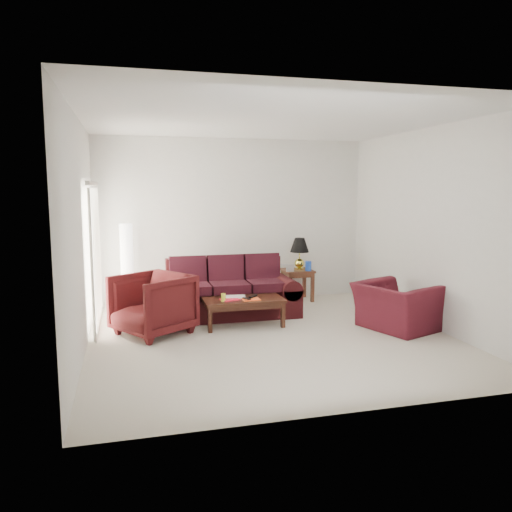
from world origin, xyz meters
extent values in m
plane|color=beige|center=(0.00, 0.00, 0.00)|extent=(5.00, 5.00, 0.00)
cube|color=silver|center=(-2.42, 1.30, 1.08)|extent=(0.10, 2.00, 2.16)
cube|color=black|center=(-0.81, 2.08, 0.70)|extent=(0.41, 0.27, 0.38)
cube|color=#BABABE|center=(0.93, 1.97, 0.65)|extent=(0.14, 0.05, 0.14)
cylinder|color=#1B44AF|center=(1.30, 1.98, 0.67)|extent=(0.13, 0.13, 0.18)
cube|color=silver|center=(0.95, 2.30, 0.66)|extent=(0.14, 0.17, 0.05)
imported|color=#3E0E0F|center=(-1.61, 0.57, 0.44)|extent=(1.33, 1.32, 0.88)
imported|color=#46101A|center=(1.92, -0.07, 0.35)|extent=(1.24, 1.32, 0.69)
cube|color=red|center=(-0.46, 0.64, 0.43)|extent=(0.31, 0.27, 0.02)
cube|color=white|center=(-0.34, 0.79, 0.43)|extent=(0.33, 0.27, 0.02)
cube|color=#F8531D|center=(-0.15, 0.56, 0.43)|extent=(0.26, 0.20, 0.01)
cube|color=black|center=(-0.22, 0.55, 0.45)|extent=(0.11, 0.16, 0.02)
cube|color=black|center=(-0.10, 0.67, 0.45)|extent=(0.17, 0.18, 0.02)
cylinder|color=yellow|center=(-0.58, 0.57, 0.49)|extent=(0.09, 0.09, 0.12)
camera|label=1|loc=(-1.94, -6.57, 2.09)|focal=35.00mm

